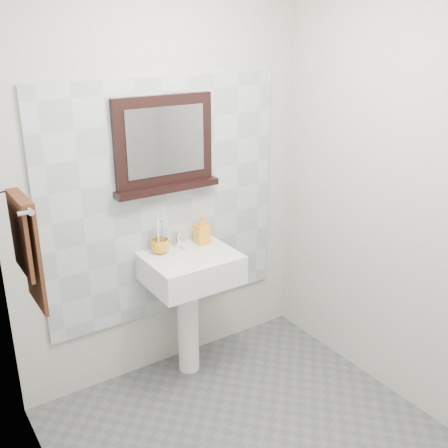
{
  "coord_description": "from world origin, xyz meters",
  "views": [
    {
      "loc": [
        -1.41,
        -1.7,
        2.16
      ],
      "look_at": [
        0.08,
        0.55,
        1.15
      ],
      "focal_mm": 42.0,
      "sensor_mm": 36.0,
      "label": 1
    }
  ],
  "objects_px": {
    "toothbrush_cup": "(160,246)",
    "framed_mirror": "(164,146)",
    "soap_dispenser": "(202,230)",
    "pedestal_sink": "(190,281)",
    "hand_towel": "(27,244)"
  },
  "relations": [
    {
      "from": "toothbrush_cup",
      "to": "hand_towel",
      "type": "relative_size",
      "value": 0.21
    },
    {
      "from": "pedestal_sink",
      "to": "soap_dispenser",
      "type": "height_order",
      "value": "soap_dispenser"
    },
    {
      "from": "pedestal_sink",
      "to": "soap_dispenser",
      "type": "distance_m",
      "value": 0.33
    },
    {
      "from": "pedestal_sink",
      "to": "framed_mirror",
      "type": "xyz_separation_m",
      "value": [
        -0.05,
        0.19,
        0.83
      ]
    },
    {
      "from": "pedestal_sink",
      "to": "toothbrush_cup",
      "type": "height_order",
      "value": "pedestal_sink"
    },
    {
      "from": "framed_mirror",
      "to": "hand_towel",
      "type": "xyz_separation_m",
      "value": [
        -0.93,
        -0.4,
        -0.27
      ]
    },
    {
      "from": "soap_dispenser",
      "to": "hand_towel",
      "type": "bearing_deg",
      "value": -161.7
    },
    {
      "from": "soap_dispenser",
      "to": "hand_towel",
      "type": "height_order",
      "value": "hand_towel"
    },
    {
      "from": "soap_dispenser",
      "to": "framed_mirror",
      "type": "xyz_separation_m",
      "value": [
        -0.2,
        0.08,
        0.55
      ]
    },
    {
      "from": "pedestal_sink",
      "to": "framed_mirror",
      "type": "distance_m",
      "value": 0.85
    },
    {
      "from": "toothbrush_cup",
      "to": "framed_mirror",
      "type": "xyz_separation_m",
      "value": [
        0.09,
        0.07,
        0.6
      ]
    },
    {
      "from": "pedestal_sink",
      "to": "toothbrush_cup",
      "type": "xyz_separation_m",
      "value": [
        -0.14,
        0.11,
        0.23
      ]
    },
    {
      "from": "pedestal_sink",
      "to": "hand_towel",
      "type": "relative_size",
      "value": 1.75
    },
    {
      "from": "hand_towel",
      "to": "toothbrush_cup",
      "type": "bearing_deg",
      "value": 21.33
    },
    {
      "from": "toothbrush_cup",
      "to": "soap_dispenser",
      "type": "height_order",
      "value": "soap_dispenser"
    }
  ]
}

